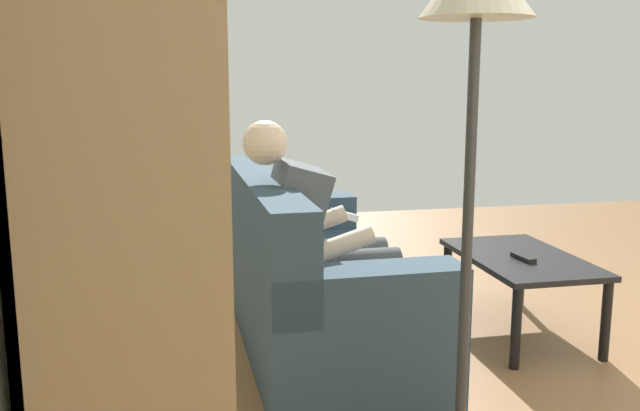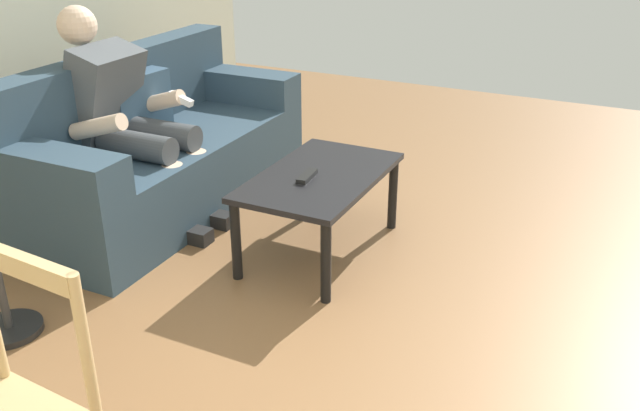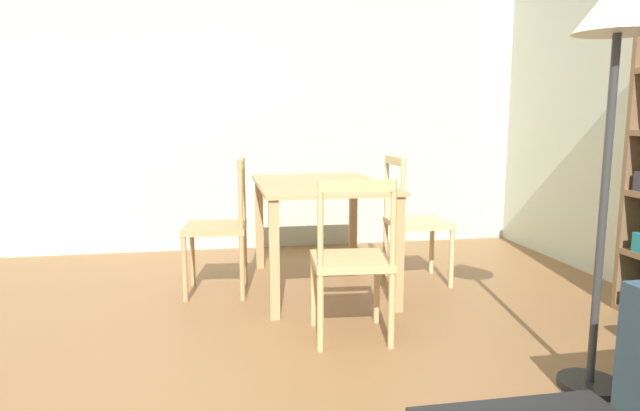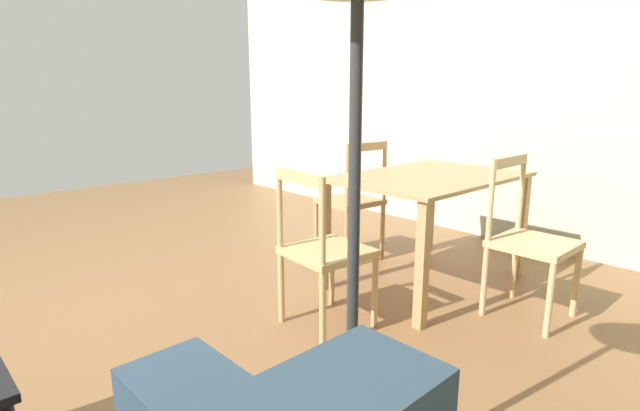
# 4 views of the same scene
# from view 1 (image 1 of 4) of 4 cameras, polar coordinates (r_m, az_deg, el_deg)

# --- Properties ---
(wall_back) EXTENTS (6.90, 0.12, 2.72)m
(wall_back) POSITION_cam_1_polar(r_m,az_deg,el_deg) (2.40, -20.63, 9.20)
(wall_back) COLOR beige
(wall_back) RESTS_ON ground_plane
(couch) EXTENTS (1.97, 0.83, 0.90)m
(couch) POSITION_cam_1_polar(r_m,az_deg,el_deg) (3.67, -0.93, -6.15)
(couch) COLOR #2D4251
(couch) RESTS_ON ground_plane
(person_lounging) EXTENTS (0.59, 0.94, 1.19)m
(person_lounging) POSITION_cam_1_polar(r_m,az_deg,el_deg) (3.38, -0.22, -2.68)
(person_lounging) COLOR #4C5156
(person_lounging) RESTS_ON ground_plane
(coffee_table) EXTENTS (0.94, 0.56, 0.44)m
(coffee_table) POSITION_cam_1_polar(r_m,az_deg,el_deg) (3.92, 16.10, -4.81)
(coffee_table) COLOR black
(coffee_table) RESTS_ON ground_plane
(tv_remote) EXTENTS (0.17, 0.07, 0.02)m
(tv_remote) POSITION_cam_1_polar(r_m,az_deg,el_deg) (3.82, 16.31, -4.11)
(tv_remote) COLOR black
(tv_remote) RESTS_ON coffee_table
(bookshelf) EXTENTS (0.92, 0.36, 1.89)m
(bookshelf) POSITION_cam_1_polar(r_m,az_deg,el_deg) (1.69, -15.16, -11.01)
(bookshelf) COLOR brown
(bookshelf) RESTS_ON ground_plane
(floor_lamp) EXTENTS (0.36, 0.36, 1.81)m
(floor_lamp) POSITION_cam_1_polar(r_m,az_deg,el_deg) (2.27, 12.62, 13.69)
(floor_lamp) COLOR black
(floor_lamp) RESTS_ON ground_plane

